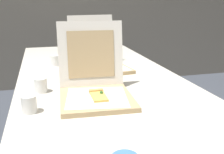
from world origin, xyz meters
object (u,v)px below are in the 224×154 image
(cup_white_near_left, at_px, (29,104))
(cup_white_near_center, at_px, (41,85))
(table, at_px, (101,85))
(pizza_box_front, at_px, (95,88))
(pizza_box_middle, at_px, (100,62))
(cup_white_far, at_px, (55,61))

(cup_white_near_left, bearing_deg, cup_white_near_center, 78.82)
(table, xyz_separation_m, pizza_box_front, (-0.10, -0.30, 0.09))
(pizza_box_middle, relative_size, cup_white_far, 5.87)
(cup_white_far, distance_m, cup_white_near_center, 0.56)
(table, height_order, cup_white_near_left, cup_white_near_left)
(pizza_box_front, relative_size, cup_white_near_center, 5.49)
(table, bearing_deg, cup_white_far, 121.86)
(table, xyz_separation_m, pizza_box_middle, (0.04, 0.22, 0.09))
(table, relative_size, cup_white_near_left, 32.27)
(pizza_box_front, bearing_deg, cup_white_far, 106.14)
(table, bearing_deg, pizza_box_middle, 79.43)
(pizza_box_front, height_order, pizza_box_middle, pizza_box_front)
(table, distance_m, pizza_box_front, 0.33)
(pizza_box_front, relative_size, pizza_box_middle, 0.93)
(cup_white_far, bearing_deg, table, -58.14)
(table, bearing_deg, cup_white_near_center, -156.41)
(cup_white_far, relative_size, cup_white_near_left, 1.00)
(pizza_box_front, bearing_deg, cup_white_near_center, 152.74)
(pizza_box_front, distance_m, pizza_box_middle, 0.55)
(pizza_box_middle, xyz_separation_m, cup_white_near_center, (-0.39, -0.38, -0.01))
(cup_white_far, bearing_deg, cup_white_near_center, -100.34)
(pizza_box_middle, xyz_separation_m, cup_white_far, (-0.29, 0.17, -0.01))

